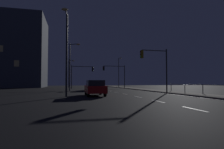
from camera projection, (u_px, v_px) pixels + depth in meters
name	position (u px, v px, depth m)	size (l,w,h in m)	color
ground_plane	(124.00, 94.00, 21.66)	(112.00, 112.00, 0.00)	black
sidewalk_right	(176.00, 93.00, 23.16)	(2.52, 77.00, 0.14)	gray
lane_markings_center	(117.00, 92.00, 25.07)	(0.14, 50.00, 0.01)	silver
lane_edge_line	(148.00, 91.00, 27.69)	(0.14, 53.00, 0.01)	silver
car	(95.00, 88.00, 18.97)	(1.86, 4.42, 1.57)	#B71414
car_oncoming	(93.00, 86.00, 30.64)	(1.95, 4.45, 1.57)	#B71414
traffic_light_overhead_east	(115.00, 71.00, 41.15)	(5.13, 0.58, 5.02)	#2D3033
traffic_light_mid_left	(82.00, 72.00, 38.89)	(4.69, 0.50, 4.90)	#38383D
traffic_light_far_right	(155.00, 62.00, 23.01)	(3.66, 0.35, 5.40)	#2D3033
street_lamp_corner	(119.00, 69.00, 49.30)	(0.56, 1.93, 7.71)	#4C4C51
street_lamp_across_street	(71.00, 62.00, 29.50)	(1.62, 1.31, 7.52)	#4C4C51
street_lamp_mid_block	(66.00, 46.00, 17.33)	(0.56, 2.04, 7.89)	#2D3033
street_lamp_far_end	(70.00, 71.00, 46.10)	(1.48, 1.53, 7.04)	#38383D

